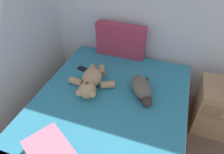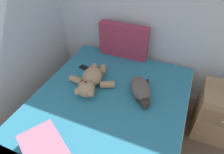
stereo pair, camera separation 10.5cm
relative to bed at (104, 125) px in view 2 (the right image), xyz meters
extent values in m
cube|color=silver|center=(0.78, 1.09, 1.03)|extent=(3.91, 0.06, 2.59)
cube|color=#9E7A56|center=(0.00, 0.00, -0.11)|extent=(1.54, 2.00, 0.32)
cube|color=white|center=(0.00, 0.00, 0.15)|extent=(1.49, 1.94, 0.20)
cube|color=teal|center=(0.00, 0.06, 0.26)|extent=(1.48, 1.80, 0.02)
cube|color=#A5334C|center=(-0.15, 0.92, 0.48)|extent=(0.62, 0.12, 0.43)
ellipsoid|color=#59514C|center=(0.26, 0.32, 0.35)|extent=(0.34, 0.39, 0.15)
sphere|color=#332823|center=(0.36, 0.16, 0.32)|extent=(0.10, 0.10, 0.10)
cone|color=#332823|center=(0.38, 0.17, 0.38)|extent=(0.04, 0.04, 0.04)
cone|color=#332823|center=(0.34, 0.14, 0.38)|extent=(0.04, 0.04, 0.04)
cylinder|color=#332823|center=(0.30, 0.47, 0.29)|extent=(0.06, 0.16, 0.03)
ellipsoid|color=#332823|center=(0.28, 0.22, 0.29)|extent=(0.10, 0.11, 0.04)
ellipsoid|color=tan|center=(-0.26, 0.29, 0.36)|extent=(0.25, 0.29, 0.17)
sphere|color=tan|center=(-0.23, 0.09, 0.36)|extent=(0.17, 0.17, 0.17)
sphere|color=#8E6B49|center=(-0.23, 0.09, 0.42)|extent=(0.07, 0.07, 0.07)
sphere|color=black|center=(-0.23, 0.09, 0.45)|extent=(0.02, 0.02, 0.02)
sphere|color=tan|center=(-0.15, 0.04, 0.37)|extent=(0.07, 0.07, 0.07)
sphere|color=tan|center=(-0.28, 0.02, 0.37)|extent=(0.07, 0.07, 0.07)
cylinder|color=tan|center=(-0.08, 0.28, 0.31)|extent=(0.17, 0.13, 0.07)
cylinder|color=tan|center=(-0.23, 0.48, 0.31)|extent=(0.12, 0.16, 0.07)
cylinder|color=tan|center=(-0.42, 0.22, 0.31)|extent=(0.16, 0.09, 0.07)
cylinder|color=tan|center=(-0.36, 0.46, 0.31)|extent=(0.08, 0.14, 0.07)
cube|color=black|center=(-0.47, 0.48, 0.27)|extent=(0.16, 0.10, 0.01)
cube|color=black|center=(-0.47, 0.48, 0.28)|extent=(0.14, 0.09, 0.00)
cube|color=#D1728C|center=(-0.21, -0.60, 0.33)|extent=(0.49, 0.45, 0.11)
cube|color=#9E7A56|center=(1.08, 0.61, 0.03)|extent=(0.43, 0.45, 0.59)
cube|color=#866849|center=(1.08, 0.38, 0.16)|extent=(0.37, 0.01, 0.16)
sphere|color=#B2B2B7|center=(1.08, 0.37, 0.16)|extent=(0.02, 0.02, 0.02)
camera|label=1|loc=(0.47, -1.17, 1.69)|focal=31.54mm
camera|label=2|loc=(0.57, -1.13, 1.69)|focal=31.54mm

